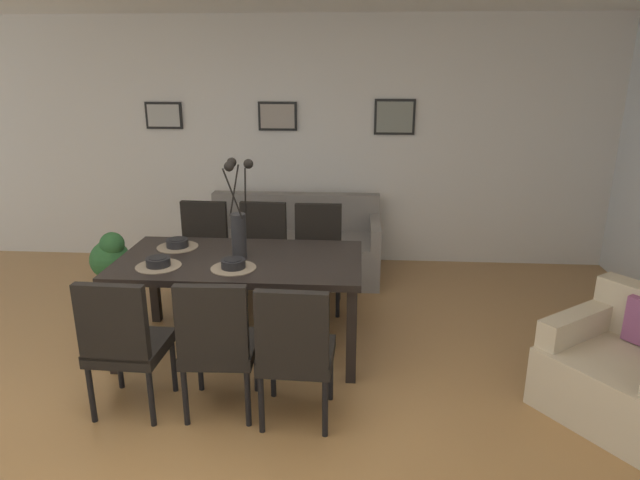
% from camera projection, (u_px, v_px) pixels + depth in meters
% --- Properties ---
extents(ground_plane, '(9.00, 9.00, 0.00)m').
position_uv_depth(ground_plane, '(195.00, 436.00, 3.31)').
color(ground_plane, '#A87A47').
extents(back_wall_panel, '(9.00, 0.10, 2.60)m').
position_uv_depth(back_wall_panel, '(272.00, 142.00, 6.00)').
color(back_wall_panel, silver).
rests_on(back_wall_panel, ground).
extents(dining_table, '(1.80, 0.96, 0.74)m').
position_uv_depth(dining_table, '(240.00, 268.00, 4.14)').
color(dining_table, black).
rests_on(dining_table, ground).
extents(dining_chair_near_left, '(0.45, 0.45, 0.92)m').
position_uv_depth(dining_chair_near_left, '(124.00, 340.00, 3.38)').
color(dining_chair_near_left, black).
rests_on(dining_chair_near_left, ground).
extents(dining_chair_near_right, '(0.46, 0.46, 0.92)m').
position_uv_depth(dining_chair_near_right, '(202.00, 248.00, 5.06)').
color(dining_chair_near_right, black).
rests_on(dining_chair_near_right, ground).
extents(dining_chair_far_left, '(0.46, 0.46, 0.92)m').
position_uv_depth(dining_chair_far_left, '(217.00, 341.00, 3.37)').
color(dining_chair_far_left, black).
rests_on(dining_chair_far_left, ground).
extents(dining_chair_far_right, '(0.46, 0.46, 0.92)m').
position_uv_depth(dining_chair_far_right, '(261.00, 249.00, 5.03)').
color(dining_chair_far_right, black).
rests_on(dining_chair_far_right, ground).
extents(dining_chair_mid_left, '(0.45, 0.45, 0.92)m').
position_uv_depth(dining_chair_mid_left, '(295.00, 348.00, 3.28)').
color(dining_chair_mid_left, black).
rests_on(dining_chair_mid_left, ground).
extents(dining_chair_mid_right, '(0.45, 0.45, 0.92)m').
position_uv_depth(dining_chair_mid_right, '(318.00, 251.00, 4.97)').
color(dining_chair_mid_right, black).
rests_on(dining_chair_mid_right, ground).
extents(centerpiece_vase, '(0.21, 0.23, 0.73)m').
position_uv_depth(centerpiece_vase, '(238.00, 221.00, 4.03)').
color(centerpiece_vase, '#232326').
rests_on(centerpiece_vase, dining_table).
extents(placemat_near_left, '(0.32, 0.32, 0.01)m').
position_uv_depth(placemat_near_left, '(159.00, 266.00, 3.94)').
color(placemat_near_left, '#7F705B').
rests_on(placemat_near_left, dining_table).
extents(bowl_near_left, '(0.17, 0.17, 0.07)m').
position_uv_depth(bowl_near_left, '(158.00, 261.00, 3.93)').
color(bowl_near_left, black).
rests_on(bowl_near_left, dining_table).
extents(placemat_near_right, '(0.32, 0.32, 0.01)m').
position_uv_depth(placemat_near_right, '(178.00, 247.00, 4.36)').
color(placemat_near_right, '#7F705B').
rests_on(placemat_near_right, dining_table).
extents(bowl_near_right, '(0.17, 0.17, 0.07)m').
position_uv_depth(bowl_near_right, '(177.00, 242.00, 4.34)').
color(bowl_near_right, black).
rests_on(bowl_near_right, dining_table).
extents(placemat_far_left, '(0.32, 0.32, 0.01)m').
position_uv_depth(placemat_far_left, '(234.00, 268.00, 3.91)').
color(placemat_far_left, '#7F705B').
rests_on(placemat_far_left, dining_table).
extents(bowl_far_left, '(0.17, 0.17, 0.07)m').
position_uv_depth(bowl_far_left, '(233.00, 263.00, 3.90)').
color(bowl_far_left, black).
rests_on(bowl_far_left, dining_table).
extents(sofa, '(1.78, 0.84, 0.80)m').
position_uv_depth(sofa, '(293.00, 249.00, 5.77)').
color(sofa, gray).
rests_on(sofa, ground).
extents(armchair, '(1.12, 1.12, 0.75)m').
position_uv_depth(armchair, '(628.00, 371.00, 3.46)').
color(armchair, beige).
rests_on(armchair, ground).
extents(framed_picture_left, '(0.40, 0.03, 0.28)m').
position_uv_depth(framed_picture_left, '(164.00, 115.00, 5.93)').
color(framed_picture_left, black).
extents(framed_picture_center, '(0.41, 0.03, 0.30)m').
position_uv_depth(framed_picture_center, '(278.00, 116.00, 5.84)').
color(framed_picture_center, black).
extents(framed_picture_right, '(0.42, 0.03, 0.36)m').
position_uv_depth(framed_picture_right, '(395.00, 117.00, 5.76)').
color(framed_picture_right, black).
extents(potted_plant, '(0.36, 0.36, 0.67)m').
position_uv_depth(potted_plant, '(111.00, 263.00, 5.09)').
color(potted_plant, brown).
rests_on(potted_plant, ground).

